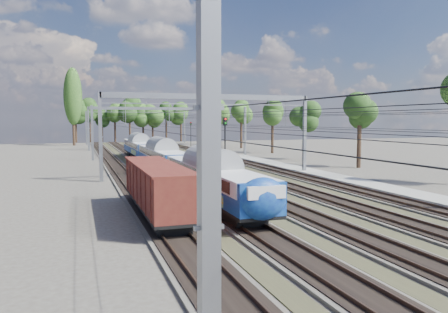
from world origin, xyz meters
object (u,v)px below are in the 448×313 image
object	(u,v)px
worker	(147,145)
signal_near	(225,141)
emu_train	(162,153)
signal_far	(191,131)
freight_boxcar	(157,186)

from	to	relation	value
worker	signal_near	xyz separation A→B (m)	(-0.40, -53.73, 3.22)
emu_train	signal_far	distance (m)	50.73
worker	signal_far	size ratio (longest dim) A/B	0.30
signal_near	signal_far	distance (m)	57.91
freight_boxcar	emu_train	bearing A→B (deg)	78.61
emu_train	worker	xyz separation A→B (m)	(5.13, 45.11, -1.54)
emu_train	freight_boxcar	world-z (taller)	emu_train
freight_boxcar	worker	size ratio (longest dim) A/B	7.26
emu_train	worker	distance (m)	45.42
freight_boxcar	signal_near	world-z (taller)	signal_near
freight_boxcar	worker	world-z (taller)	freight_boxcar
emu_train	freight_boxcar	bearing A→B (deg)	-101.39
freight_boxcar	signal_far	world-z (taller)	signal_far
worker	freight_boxcar	bearing A→B (deg)	-164.83
signal_far	worker	bearing A→B (deg)	-175.99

